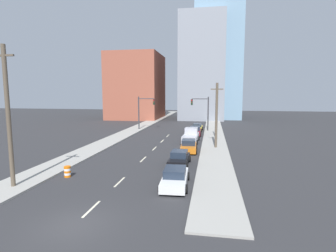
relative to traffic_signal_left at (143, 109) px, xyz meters
The scene contains 24 objects.
ground_plane 38.08m from the traffic_signal_left, 80.83° to the right, with size 200.00×200.00×0.00m, color #2D2D30.
sidewalk_left 8.88m from the traffic_signal_left, 102.36° to the left, with size 3.42×90.17×0.14m.
sidewalk_right 16.28m from the traffic_signal_left, 29.29° to the left, with size 3.42×90.17×0.14m.
lane_stripe_at_2m 36.12m from the traffic_signal_left, 80.32° to the right, with size 0.16×2.40×0.01m, color beige.
lane_stripe_at_7m 31.17m from the traffic_signal_left, 78.74° to the right, with size 0.16×2.40×0.01m, color beige.
lane_stripe_at_15m 23.99m from the traffic_signal_left, 75.21° to the right, with size 0.16×2.40×0.01m, color beige.
lane_stripe_at_20m 18.59m from the traffic_signal_left, 70.56° to the right, with size 0.16×2.40×0.01m, color beige.
lane_stripe_at_26m 13.76m from the traffic_signal_left, 62.65° to the right, with size 0.16×2.40×0.01m, color beige.
lane_stripe_at_31m 9.86m from the traffic_signal_left, 47.66° to the right, with size 0.16×2.40×0.01m, color beige.
building_brick_left 25.46m from the traffic_signal_left, 109.03° to the left, with size 14.00×16.00×18.15m.
building_office_center 31.15m from the traffic_signal_left, 69.20° to the left, with size 12.00×20.00×28.09m.
building_glass_right 38.15m from the traffic_signal_left, 64.91° to the left, with size 13.00×20.00×39.11m.
traffic_signal_left is the anchor object (origin of this frame).
traffic_signal_right 11.77m from the traffic_signal_left, ahead, with size 3.38×0.35×6.53m.
utility_pole_left_near 32.93m from the traffic_signal_left, 92.60° to the right, with size 1.60×0.32×10.64m.
utility_pole_right_mid 20.96m from the traffic_signal_left, 48.39° to the right, with size 1.60×0.32×8.48m.
traffic_barrel 30.06m from the traffic_signal_left, 87.74° to the right, with size 0.56×0.56×0.95m.
street_lamp 16.66m from the traffic_signal_left, 32.54° to the right, with size 0.44×0.44×7.80m.
sedan_white 32.41m from the traffic_signal_left, 70.83° to the right, with size 2.28×4.86×1.40m.
sedan_black 26.77m from the traffic_signal_left, 67.42° to the right, with size 2.08×4.35×1.47m.
sedan_orange 21.34m from the traffic_signal_left, 59.84° to the right, with size 2.30×4.44×1.50m.
pickup_truck_silver 15.86m from the traffic_signal_left, 48.28° to the right, with size 2.48×5.39×2.03m.
sedan_maroon 12.27m from the traffic_signal_left, 26.27° to the right, with size 2.24×4.82×1.53m.
sedan_yellow 11.22m from the traffic_signal_left, ahead, with size 2.14×4.75×1.39m.
Camera 1 is at (7.24, -12.52, 7.12)m, focal length 28.00 mm.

